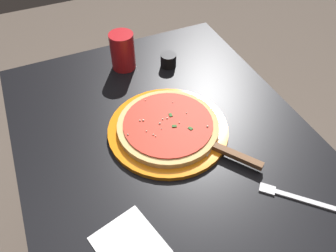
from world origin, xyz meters
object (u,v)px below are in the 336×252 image
object	(u,v)px
pizza	(168,125)
serving_plate	(168,129)
cup_small_sauce	(168,60)
cup_tall_drink	(123,51)
fork	(295,197)
pizza_server	(223,150)
napkin_folded_right	(129,245)

from	to	relation	value
pizza	serving_plate	bearing A→B (deg)	-52.00
cup_small_sauce	cup_tall_drink	bearing A→B (deg)	67.54
cup_small_sauce	fork	world-z (taller)	cup_small_sauce
pizza	cup_tall_drink	world-z (taller)	cup_tall_drink
fork	cup_small_sauce	bearing A→B (deg)	6.02
fork	pizza_server	bearing A→B (deg)	26.57
pizza_server	cup_small_sauce	xyz separation A→B (m)	(0.40, -0.03, 0.00)
cup_tall_drink	pizza_server	bearing A→B (deg)	-167.02
serving_plate	cup_tall_drink	bearing A→B (deg)	2.13
cup_tall_drink	cup_small_sauce	xyz separation A→B (m)	(-0.05, -0.13, -0.04)
pizza	cup_small_sauce	world-z (taller)	cup_small_sauce
pizza	fork	world-z (taller)	pizza
cup_tall_drink	napkin_folded_right	distance (m)	0.61
pizza	napkin_folded_right	xyz separation A→B (m)	(-0.26, 0.20, -0.02)
pizza_server	cup_tall_drink	world-z (taller)	cup_tall_drink
napkin_folded_right	serving_plate	bearing A→B (deg)	-37.98
pizza_server	cup_small_sauce	size ratio (longest dim) A/B	4.02
napkin_folded_right	fork	bearing A→B (deg)	-97.23
cup_tall_drink	cup_small_sauce	distance (m)	0.15
cup_small_sauce	napkin_folded_right	world-z (taller)	cup_small_sauce
serving_plate	pizza_server	size ratio (longest dim) A/B	1.58
serving_plate	cup_small_sauce	bearing A→B (deg)	-24.21
cup_tall_drink	napkin_folded_right	world-z (taller)	cup_tall_drink
pizza	pizza_server	world-z (taller)	pizza
pizza	pizza_server	bearing A→B (deg)	-144.56
cup_tall_drink	napkin_folded_right	size ratio (longest dim) A/B	0.89
pizza	napkin_folded_right	bearing A→B (deg)	142.02
napkin_folded_right	cup_tall_drink	bearing A→B (deg)	-18.10
serving_plate	fork	size ratio (longest dim) A/B	2.23
cup_tall_drink	fork	world-z (taller)	cup_tall_drink
pizza_server	fork	world-z (taller)	pizza_server
serving_plate	cup_tall_drink	world-z (taller)	cup_tall_drink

